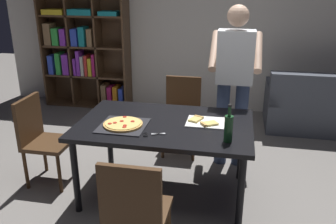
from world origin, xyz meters
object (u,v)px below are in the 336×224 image
Objects in this scene: chair_near_camera at (135,209)px; bookshelf at (84,48)px; chair_far_side at (182,110)px; dining_table at (165,130)px; pepperoni_pizza_on_tray at (123,125)px; kitchen_scissors at (150,134)px; wine_bottle at (229,128)px; couch at (330,109)px; person_serving_pizza at (234,78)px; chair_left_end at (40,135)px.

bookshelf is (-1.81, 3.38, 0.43)m from chair_near_camera.
chair_far_side is at bearing 90.00° from chair_near_camera.
dining_table is 1.76× the size of chair_near_camera.
bookshelf is at bearing 118.23° from chair_near_camera.
pepperoni_pizza_on_tray is 0.31m from kitchen_scissors.
chair_far_side is 2.85× the size of wine_bottle.
wine_bottle reaches higher than chair_near_camera.
chair_far_side is 0.53× the size of couch.
kitchen_scissors is at bearing -93.01° from chair_far_side.
dining_table is 1.76× the size of chair_far_side.
person_serving_pizza reaches higher than wine_bottle.
kitchen_scissors is at bearing -56.82° from bookshelf.
chair_left_end is 4.53× the size of kitchen_scissors.
chair_left_end is 3.75m from couch.
pepperoni_pizza_on_tray is (-2.25, -2.14, 0.46)m from couch.
dining_table is at bearing -133.72° from couch.
chair_near_camera is at bearing -90.00° from chair_far_side.
wine_bottle reaches higher than dining_table.
kitchen_scissors is at bearing -121.71° from person_serving_pizza.
wine_bottle is at bearing 50.52° from chair_near_camera.
couch reaches higher than kitchen_scissors.
dining_table is 3.85× the size of pepperoni_pizza_on_tray.
dining_table is 7.98× the size of kitchen_scissors.
couch is (1.90, 2.98, -0.21)m from chair_near_camera.
pepperoni_pizza_on_tray is at bearing 112.45° from chair_near_camera.
couch is 4.13× the size of pepperoni_pizza_on_tray.
person_serving_pizza is at bearing -20.49° from chair_far_side.
chair_left_end is 2.18× the size of pepperoni_pizza_on_tray.
dining_table is 0.81× the size of bookshelf.
couch is at bearing 32.01° from chair_left_end.
chair_far_side is 1.22m from pepperoni_pizza_on_tray.
chair_near_camera is 0.51× the size of person_serving_pizza.
person_serving_pizza reaches higher than couch.
chair_far_side is 0.80m from person_serving_pizza.
dining_table is at bearing 0.00° from chair_left_end.
chair_near_camera is at bearing -122.51° from couch.
bookshelf is 2.93m from pepperoni_pizza_on_tray.
person_serving_pizza reaches higher than dining_table.
dining_table is 0.39m from pepperoni_pizza_on_tray.
dining_table is 1.02m from person_serving_pizza.
bookshelf is 6.17× the size of wine_bottle.
chair_near_camera is 3.54m from couch.
pepperoni_pizza_on_tray is at bearing -156.66° from dining_table.
dining_table is 0.31m from kitchen_scissors.
pepperoni_pizza_on_tray is at bearing 153.95° from kitchen_scissors.
chair_near_camera is 2.18× the size of pepperoni_pizza_on_tray.
wine_bottle is at bearing -48.14° from bookshelf.
person_serving_pizza is (0.59, 0.77, 0.32)m from dining_table.
wine_bottle is (1.86, -0.29, 0.36)m from chair_left_end.
chair_near_camera is (-0.00, -0.99, -0.17)m from dining_table.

